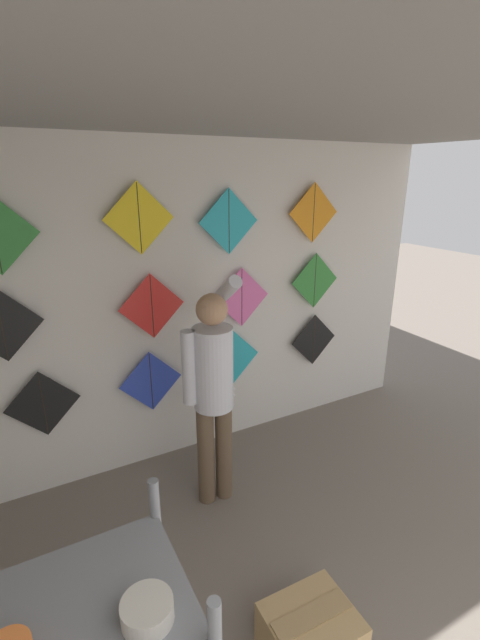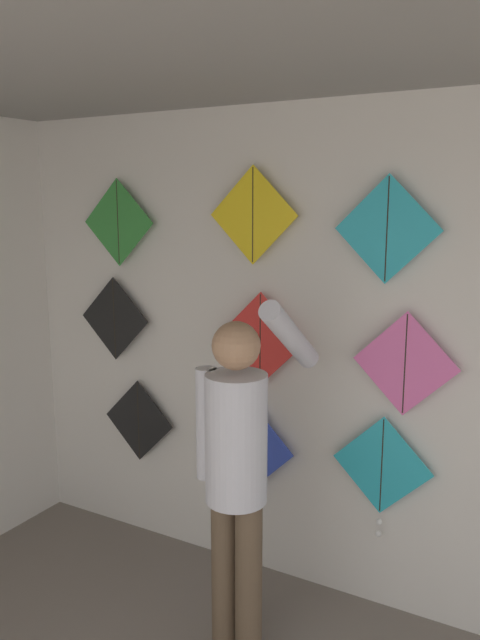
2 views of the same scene
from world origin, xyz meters
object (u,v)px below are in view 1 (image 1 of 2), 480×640
object	(u,v)px
kite_0	(43,404)
kite_3	(314,340)
kite_1	(151,381)
kite_4	(2,325)
shopkeeper	(213,382)
kite_6	(242,297)
kite_10	(229,222)
kite_9	(139,219)
kite_7	(315,281)
kite_5	(152,306)
cardboard_box	(310,636)
kite_2	(233,360)
kite_11	(314,213)

from	to	relation	value
kite_0	kite_3	size ratio (longest dim) A/B	1.00
kite_1	kite_4	bearing A→B (deg)	180.00
shopkeeper	kite_4	world-z (taller)	shopkeeper
kite_6	kite_10	distance (m)	0.70
shopkeeper	kite_3	size ratio (longest dim) A/B	3.33
kite_3	kite_4	bearing A→B (deg)	180.00
kite_9	kite_7	bearing A→B (deg)	0.00
kite_9	kite_5	bearing A→B (deg)	0.00
shopkeeper	cardboard_box	xyz separation A→B (m)	(-0.07, -1.37, -0.89)
kite_2	kite_7	distance (m)	1.14
kite_2	kite_10	xyz separation A→B (m)	(-0.03, 0.00, 1.29)
kite_5	kite_6	xyz separation A→B (m)	(0.84, 0.00, -0.04)
cardboard_box	kite_7	bearing A→B (deg)	53.45
kite_0	kite_4	xyz separation A→B (m)	(-0.18, 0.00, 0.68)
cardboard_box	kite_0	xyz separation A→B (m)	(-1.07, 2.04, 0.67)
kite_6	kite_9	distance (m)	1.16
kite_3	kite_2	bearing A→B (deg)	-179.96
kite_0	kite_9	xyz separation A→B (m)	(0.86, 0.00, 1.37)
kite_3	kite_0	bearing A→B (deg)	180.00
cardboard_box	kite_4	distance (m)	2.75
kite_4	kite_10	distance (m)	1.91
kite_6	kite_11	bearing A→B (deg)	0.00
kite_7	kite_9	world-z (taller)	kite_9
kite_7	kite_11	world-z (taller)	kite_11
kite_4	kite_2	bearing A→B (deg)	-0.02
kite_7	kite_10	xyz separation A→B (m)	(-0.95, 0.00, 0.62)
kite_9	kite_6	bearing A→B (deg)	0.00
cardboard_box	kite_7	distance (m)	2.88
kite_9	kite_10	xyz separation A→B (m)	(0.77, 0.00, -0.06)
kite_6	kite_9	size ratio (longest dim) A/B	1.00
kite_11	kite_4	bearing A→B (deg)	180.00
shopkeeper	kite_6	size ratio (longest dim) A/B	3.33
kite_9	kite_1	bearing A→B (deg)	180.00
kite_9	kite_0	bearing A→B (deg)	180.00
kite_1	kite_11	xyz separation A→B (m)	(1.66, 0.00, 1.35)
kite_5	kite_9	distance (m)	0.71
kite_1	kite_9	bearing A→B (deg)	0.00
kite_6	kite_0	bearing A→B (deg)	180.00
kite_2	kite_3	size ratio (longest dim) A/B	1.25
kite_5	kite_10	xyz separation A→B (m)	(0.71, 0.00, 0.65)
kite_2	kite_4	size ratio (longest dim) A/B	1.25
kite_4	kite_1	bearing A→B (deg)	0.00
kite_7	kite_9	bearing A→B (deg)	180.00
kite_10	kite_4	bearing A→B (deg)	180.00
kite_3	kite_6	size ratio (longest dim) A/B	1.00
kite_1	kite_10	xyz separation A→B (m)	(0.77, 0.00, 1.32)
kite_1	kite_9	distance (m)	1.38
kite_5	kite_11	bearing A→B (deg)	0.00
cardboard_box	kite_10	distance (m)	2.90
kite_7	kite_10	distance (m)	1.14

